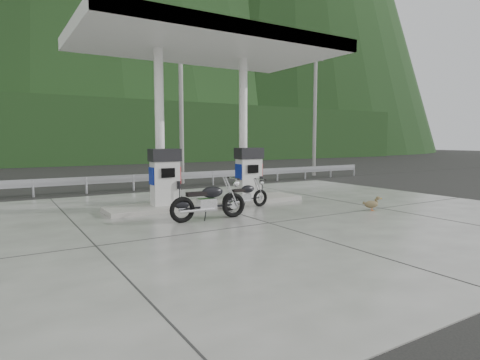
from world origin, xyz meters
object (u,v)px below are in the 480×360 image
duck (371,204)px  motorcycle_left (246,196)px  gas_pump_left (165,177)px  gas_pump_right (249,173)px  motorcycle_right (209,202)px

duck → motorcycle_left: bearing=166.7°
gas_pump_left → duck: 6.62m
gas_pump_right → motorcycle_left: (-0.89, -1.17, -0.64)m
gas_pump_left → duck: size_ratio=3.30×
gas_pump_left → motorcycle_right: size_ratio=0.84×
gas_pump_left → duck: bearing=-33.6°
gas_pump_left → motorcycle_left: size_ratio=1.04×
gas_pump_right → motorcycle_left: gas_pump_right is taller
motorcycle_left → gas_pump_right: bearing=46.6°
motorcycle_left → motorcycle_right: (-1.90, -1.07, 0.10)m
motorcycle_left → gas_pump_left: bearing=146.8°
gas_pump_right → motorcycle_left: 1.61m
gas_pump_right → motorcycle_right: bearing=-141.1°
motorcycle_left → motorcycle_right: motorcycle_right is taller
gas_pump_right → duck: gas_pump_right is taller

